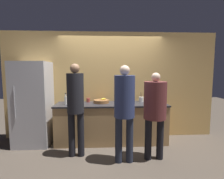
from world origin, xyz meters
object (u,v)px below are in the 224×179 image
object	(u,v)px
fruit_bowl	(101,101)
cup_blue	(80,104)
bottle_dark	(163,101)
potted_plant	(79,98)
person_right	(155,107)
bottle_clear	(66,100)
person_left	(76,103)
cup_red	(88,100)
bottle_green	(154,98)
refrigerator	(33,104)
person_center	(124,105)
utensil_crock	(141,99)

from	to	relation	value
fruit_bowl	cup_blue	bearing A→B (deg)	-146.90
bottle_dark	cup_blue	bearing A→B (deg)	-179.87
potted_plant	person_right	bearing A→B (deg)	-34.36
person_right	bottle_clear	world-z (taller)	person_right
person_left	cup_red	size ratio (longest dim) A/B	18.69
potted_plant	bottle_green	bearing A→B (deg)	1.98
refrigerator	person_center	bearing A→B (deg)	-25.31
cup_red	fruit_bowl	bearing A→B (deg)	-22.54
fruit_bowl	bottle_green	distance (m)	1.31
refrigerator	person_right	bearing A→B (deg)	-18.38
bottle_clear	bottle_dark	xyz separation A→B (m)	(2.16, -0.14, -0.02)
fruit_bowl	bottle_clear	distance (m)	0.81
utensil_crock	fruit_bowl	bearing A→B (deg)	-173.57
person_right	cup_red	size ratio (longest dim) A/B	16.95
bottle_clear	cup_red	xyz separation A→B (m)	(0.47, 0.28, -0.05)
person_center	bottle_green	distance (m)	1.48
bottle_green	cup_blue	xyz separation A→B (m)	(-1.75, -0.46, -0.05)
person_right	utensil_crock	size ratio (longest dim) A/B	6.91
person_right	bottle_clear	size ratio (longest dim) A/B	6.30
utensil_crock	cup_red	size ratio (longest dim) A/B	2.45
cup_blue	potted_plant	world-z (taller)	potted_plant
refrigerator	person_center	world-z (taller)	refrigerator
bottle_dark	cup_red	world-z (taller)	bottle_dark
fruit_bowl	person_center	bearing A→B (deg)	-67.68
bottle_clear	cup_red	size ratio (longest dim) A/B	2.69
person_right	cup_blue	xyz separation A→B (m)	(-1.45, 0.64, -0.05)
person_center	person_right	xyz separation A→B (m)	(0.58, 0.08, -0.06)
person_right	bottle_green	bearing A→B (deg)	74.62
fruit_bowl	cup_blue	size ratio (longest dim) A/B	3.96
cup_red	potted_plant	xyz separation A→B (m)	(-0.21, -0.03, 0.07)
person_left	person_center	distance (m)	0.95
person_center	potted_plant	world-z (taller)	person_center
utensil_crock	person_left	bearing A→B (deg)	-149.69
person_center	utensil_crock	world-z (taller)	person_center
bottle_green	cup_blue	bearing A→B (deg)	-165.25
potted_plant	cup_red	bearing A→B (deg)	8.27
fruit_bowl	cup_red	bearing A→B (deg)	157.46
person_left	potted_plant	bearing A→B (deg)	92.82
utensil_crock	bottle_dark	xyz separation A→B (m)	(0.39, -0.40, 0.02)
person_right	bottle_clear	xyz separation A→B (m)	(-1.79, 0.79, 0.01)
bottle_dark	potted_plant	world-z (taller)	bottle_dark
bottle_green	cup_red	size ratio (longest dim) A/B	2.46
refrigerator	bottle_green	size ratio (longest dim) A/B	7.86
person_center	bottle_dark	world-z (taller)	person_center
utensil_crock	cup_blue	size ratio (longest dim) A/B	2.60
refrigerator	person_left	bearing A→B (deg)	-31.50
bottle_clear	fruit_bowl	bearing A→B (deg)	10.58
person_right	bottle_clear	bearing A→B (deg)	156.19
person_left	bottle_clear	world-z (taller)	person_left
utensil_crock	bottle_clear	xyz separation A→B (m)	(-1.76, -0.26, 0.04)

